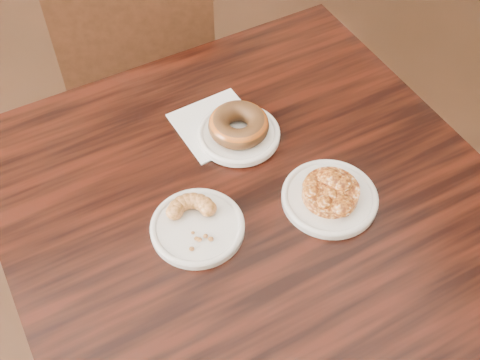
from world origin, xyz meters
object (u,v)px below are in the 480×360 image
object	(u,v)px
chair_far	(141,62)
cruller_fragment	(197,221)
glazed_donut	(239,125)
apple_fritter	(331,190)
cafe_table	(250,295)

from	to	relation	value
chair_far	cruller_fragment	bearing A→B (deg)	94.57
glazed_donut	chair_far	bearing A→B (deg)	99.56
chair_far	apple_fritter	distance (m)	0.94
cruller_fragment	chair_far	bearing A→B (deg)	88.17
cafe_table	chair_far	distance (m)	0.82
chair_far	glazed_donut	bearing A→B (deg)	105.96
chair_far	cruller_fragment	size ratio (longest dim) A/B	8.52
glazed_donut	apple_fritter	size ratio (longest dim) A/B	0.85
apple_fritter	cafe_table	bearing A→B (deg)	161.77
cafe_table	cruller_fragment	distance (m)	0.42
chair_far	apple_fritter	xyz separation A→B (m)	(0.22, -0.85, 0.33)
chair_far	glazed_donut	xyz separation A→B (m)	(0.11, -0.65, 0.34)
glazed_donut	cruller_fragment	bearing A→B (deg)	-125.51
apple_fritter	cruller_fragment	distance (m)	0.25
cafe_table	chair_far	bearing A→B (deg)	85.03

